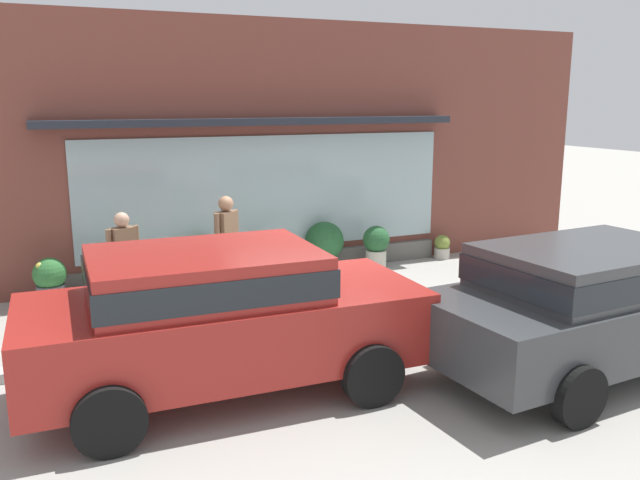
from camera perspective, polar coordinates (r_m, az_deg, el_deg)
ground_plane at (r=9.37m, az=0.78°, el=-7.42°), size 60.00×60.00×0.00m
curb_strip at (r=9.18m, az=1.30°, el=-7.45°), size 14.00×0.24×0.12m
storefront at (r=11.84m, az=-5.61°, el=7.57°), size 14.00×0.81×4.50m
fire_hydrant at (r=9.51m, az=-11.85°, el=-4.63°), size 0.41×0.38×0.90m
pedestrian_with_handbag at (r=9.77m, az=-16.50°, el=-1.50°), size 0.66×0.35×1.58m
pedestrian_passerby at (r=10.08m, az=-8.07°, el=-0.12°), size 0.44×0.36×1.71m
parked_car_red at (r=7.13m, az=-8.71°, el=-6.19°), size 4.27×2.08×1.60m
parked_car_dark_gray at (r=8.31m, az=22.83°, el=-4.71°), size 4.52×2.26×1.51m
potted_plant_near_hydrant at (r=12.15m, az=0.39°, el=-0.36°), size 0.72×0.72×0.92m
potted_plant_doorstep at (r=11.38m, az=-4.09°, el=-1.32°), size 0.53×0.53×0.86m
potted_plant_trailing_edge at (r=10.88m, az=-17.60°, el=-3.37°), size 0.50×0.50×0.69m
potted_plant_by_entrance at (r=12.27m, az=4.89°, el=-0.49°), size 0.50×0.50×0.83m
potted_plant_window_center at (r=13.39m, az=10.54°, el=-0.57°), size 0.31×0.31×0.48m
potted_plant_window_right at (r=10.82m, az=-22.36°, el=-3.34°), size 0.49×0.49×0.78m
potted_plant_window_left at (r=11.48m, az=-10.36°, el=-1.42°), size 0.55×0.55×0.84m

